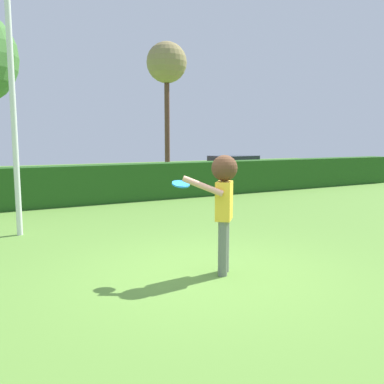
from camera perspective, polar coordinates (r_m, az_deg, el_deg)
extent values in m
plane|color=#5D8C36|center=(6.35, 1.62, -11.36)|extent=(60.00, 60.00, 0.00)
cylinder|color=slate|center=(6.15, 4.34, -7.93)|extent=(0.14, 0.14, 0.84)
cylinder|color=slate|center=(6.34, 4.60, -7.46)|extent=(0.14, 0.14, 0.84)
cube|color=yellow|center=(6.10, 4.54, -1.23)|extent=(0.42, 0.43, 0.58)
cylinder|color=tan|center=(5.88, 1.54, 0.83)|extent=(0.52, 0.47, 0.30)
cylinder|color=tan|center=(6.33, 4.84, -1.10)|extent=(0.09, 0.09, 0.62)
sphere|color=tan|center=(6.05, 4.58, 3.08)|extent=(0.22, 0.22, 0.22)
sphere|color=#4E301E|center=(6.05, 4.58, 3.36)|extent=(0.39, 0.39, 0.39)
cylinder|color=#268CE5|center=(6.05, -1.59, 1.11)|extent=(0.27, 0.26, 0.10)
cylinder|color=silver|center=(9.36, -23.79, 9.98)|extent=(0.12, 0.12, 5.14)
cube|color=#23511A|center=(13.40, -15.49, 0.98)|extent=(29.25, 0.90, 1.24)
cube|color=#B21E1E|center=(20.84, 5.83, 3.25)|extent=(4.35, 2.11, 0.55)
cube|color=#2D333D|center=(20.81, 5.85, 4.56)|extent=(2.35, 1.78, 0.40)
cylinder|color=black|center=(22.46, 7.27, 2.82)|extent=(0.61, 0.16, 0.60)
cylinder|color=black|center=(21.23, 10.34, 2.50)|extent=(0.61, 0.16, 0.60)
cylinder|color=black|center=(20.62, 1.17, 2.48)|extent=(0.61, 0.16, 0.60)
cylinder|color=black|center=(19.27, 4.13, 2.12)|extent=(0.61, 0.16, 0.60)
cylinder|color=brown|center=(22.95, -3.51, 8.64)|extent=(0.28, 0.28, 5.15)
sphere|color=#907F4E|center=(23.33, -3.58, 17.71)|extent=(2.21, 2.21, 2.21)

